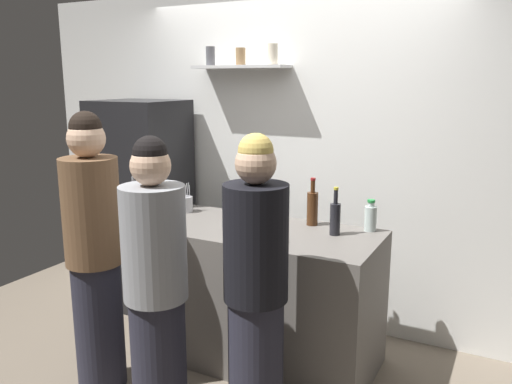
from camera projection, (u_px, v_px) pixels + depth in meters
name	position (u px, v px, depth m)	size (l,w,h in m)	color
back_wall_assembly	(293.00, 158.00, 4.07)	(4.80, 0.32, 2.60)	white
refrigerator	(143.00, 205.00, 4.35)	(0.68, 0.63, 1.74)	black
counter	(256.00, 294.00, 3.55)	(1.64, 0.74, 0.93)	#66605B
baking_pan	(253.00, 224.00, 3.47)	(0.34, 0.24, 0.05)	gray
utensil_holder	(186.00, 204.00, 3.87)	(0.11, 0.11, 0.22)	#B2B2B7
wine_bottle_green_glass	(153.00, 207.00, 3.51)	(0.06, 0.06, 0.33)	#19471E
wine_bottle_pale_glass	(256.00, 227.00, 3.08)	(0.07, 0.07, 0.31)	#B2BFB2
wine_bottle_amber_glass	(312.00, 207.00, 3.51)	(0.08, 0.08, 0.33)	#472814
wine_bottle_dark_glass	(335.00, 217.00, 3.29)	(0.07, 0.07, 0.31)	black
water_bottle_plastic	(370.00, 217.00, 3.38)	(0.08, 0.08, 0.21)	silver
person_blonde	(256.00, 292.00, 2.71)	(0.34, 0.34, 1.65)	#262633
person_grey_hoodie	(156.00, 291.00, 2.74)	(0.34, 0.34, 1.64)	#262633
person_brown_jacket	(94.00, 255.00, 3.13)	(0.34, 0.34, 1.73)	#262633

